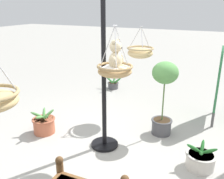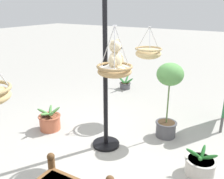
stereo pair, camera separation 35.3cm
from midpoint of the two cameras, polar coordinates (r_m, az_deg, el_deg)
ground_plane at (r=4.02m, az=-2.98°, el=-14.17°), size 40.00×40.00×0.00m
display_pole_central at (r=3.85m, az=-4.45°, el=-3.72°), size 0.44×0.44×2.33m
hanging_basket_with_teddy at (r=3.41m, az=-2.31°, el=4.46°), size 0.50×0.50×0.70m
teddy_bear at (r=3.36m, az=-2.02°, el=7.40°), size 0.29×0.25×0.42m
hanging_basket_left_high at (r=4.86m, az=4.46°, el=8.57°), size 0.52×0.52×0.61m
potted_plant_fern_front at (r=3.76m, az=17.17°, el=-15.14°), size 0.43×0.43×0.37m
potted_plant_flowering_red at (r=6.77m, az=-1.24°, el=1.21°), size 0.55×0.54×0.36m
potted_plant_tall_leafy at (r=4.68m, az=-17.55°, el=-7.64°), size 0.44×0.43×0.43m
potted_plant_bushy_green at (r=4.24m, az=9.58°, el=-0.54°), size 0.44×0.44×1.32m
display_sign_board at (r=5.06m, az=21.61°, el=2.41°), size 0.78×0.07×1.49m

